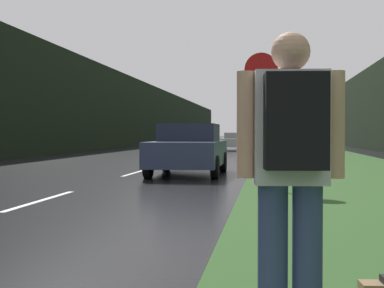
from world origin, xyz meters
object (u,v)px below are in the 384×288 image
car_passing_near (189,149)px  stop_sign (261,103)px  car_passing_far (235,141)px  hitchhiker_with_backpack (291,165)px

car_passing_near → stop_sign: bearing=122.0°
car_passing_far → stop_sign: bearing=94.6°
car_passing_far → hitchhiker_with_backpack: bearing=93.9°
hitchhiker_with_backpack → car_passing_far: bearing=88.6°
stop_sign → car_passing_far: bearing=94.6°
hitchhiker_with_backpack → car_passing_near: (-2.45, 12.55, -0.29)m
hitchhiker_with_backpack → car_passing_far: hitchhiker_with_backpack is taller
stop_sign → car_passing_near: bearing=122.0°
car_passing_near → hitchhiker_with_backpack: bearing=101.0°
car_passing_near → car_passing_far: (-0.00, 23.59, -0.09)m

